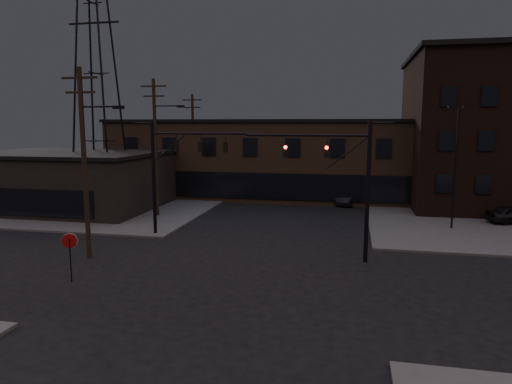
# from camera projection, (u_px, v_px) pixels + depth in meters

# --- Properties ---
(ground) EXTENTS (140.00, 140.00, 0.00)m
(ground) POSITION_uv_depth(u_px,v_px,m) (236.00, 280.00, 23.16)
(ground) COLOR black
(ground) RESTS_ON ground
(sidewalk_nw) EXTENTS (30.00, 30.00, 0.15)m
(sidewalk_nw) POSITION_uv_depth(u_px,v_px,m) (89.00, 197.00, 48.94)
(sidewalk_nw) COLOR #474744
(sidewalk_nw) RESTS_ON ground
(building_row) EXTENTS (40.00, 12.00, 8.00)m
(building_row) POSITION_uv_depth(u_px,v_px,m) (300.00, 160.00, 49.66)
(building_row) COLOR brown
(building_row) RESTS_ON ground
(building_left) EXTENTS (16.00, 12.00, 5.00)m
(building_left) POSITION_uv_depth(u_px,v_px,m) (71.00, 182.00, 42.37)
(building_left) COLOR black
(building_left) RESTS_ON ground
(traffic_signal_near) EXTENTS (7.12, 0.24, 8.00)m
(traffic_signal_near) POSITION_uv_depth(u_px,v_px,m) (347.00, 176.00, 25.69)
(traffic_signal_near) COLOR black
(traffic_signal_near) RESTS_ON ground
(traffic_signal_far) EXTENTS (7.12, 0.24, 8.00)m
(traffic_signal_far) POSITION_uv_depth(u_px,v_px,m) (170.00, 165.00, 31.54)
(traffic_signal_far) COLOR black
(traffic_signal_far) RESTS_ON ground
(stop_sign) EXTENTS (0.72, 0.33, 2.48)m
(stop_sign) POSITION_uv_depth(u_px,v_px,m) (70.00, 246.00, 22.61)
(stop_sign) COLOR black
(stop_sign) RESTS_ON ground
(utility_pole_near) EXTENTS (3.70, 0.28, 11.00)m
(utility_pole_near) POSITION_uv_depth(u_px,v_px,m) (85.00, 159.00, 26.16)
(utility_pole_near) COLOR black
(utility_pole_near) RESTS_ON ground
(utility_pole_mid) EXTENTS (3.70, 0.28, 11.50)m
(utility_pole_mid) POSITION_uv_depth(u_px,v_px,m) (156.00, 145.00, 37.94)
(utility_pole_mid) COLOR black
(utility_pole_mid) RESTS_ON ground
(utility_pole_far) EXTENTS (2.20, 0.28, 11.00)m
(utility_pole_far) POSITION_uv_depth(u_px,v_px,m) (193.00, 143.00, 49.82)
(utility_pole_far) COLOR black
(utility_pole_far) RESTS_ON ground
(transmission_tower) EXTENTS (7.00, 7.00, 25.00)m
(transmission_tower) POSITION_uv_depth(u_px,v_px,m) (96.00, 73.00, 42.41)
(transmission_tower) COLOR black
(transmission_tower) RESTS_ON ground
(lot_light_a) EXTENTS (1.50, 0.28, 9.14)m
(lot_light_a) POSITION_uv_depth(u_px,v_px,m) (456.00, 156.00, 33.23)
(lot_light_a) COLOR black
(lot_light_a) RESTS_ON ground
(parked_car_lot_b) EXTENTS (4.54, 2.14, 1.28)m
(parked_car_lot_b) POSITION_uv_depth(u_px,v_px,m) (487.00, 209.00, 38.32)
(parked_car_lot_b) COLOR silver
(parked_car_lot_b) RESTS_ON sidewalk_ne
(car_crossing) EXTENTS (2.94, 4.69, 1.46)m
(car_crossing) POSITION_uv_depth(u_px,v_px,m) (350.00, 197.00, 44.69)
(car_crossing) COLOR black
(car_crossing) RESTS_ON ground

